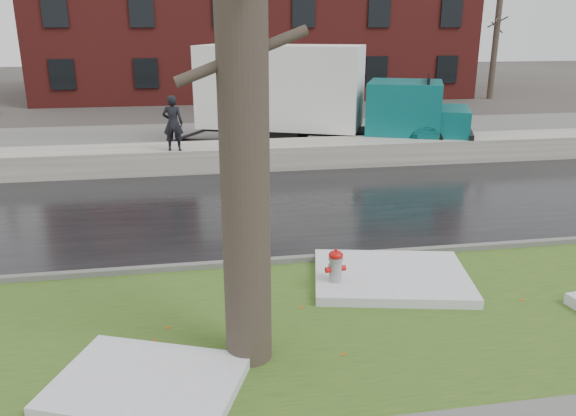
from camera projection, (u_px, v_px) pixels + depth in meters
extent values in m
plane|color=#47423D|center=(335.00, 285.00, 9.66)|extent=(120.00, 120.00, 0.00)
cube|color=#2D511B|center=(356.00, 319.00, 8.48)|extent=(60.00, 4.50, 0.04)
cube|color=black|center=(290.00, 206.00, 13.87)|extent=(60.00, 7.00, 0.03)
cube|color=slate|center=(252.00, 140.00, 21.84)|extent=(60.00, 9.00, 0.03)
cube|color=slate|center=(322.00, 258.00, 10.57)|extent=(60.00, 0.15, 0.14)
cube|color=beige|center=(267.00, 155.00, 17.70)|extent=(60.00, 1.60, 0.75)
cube|color=maroon|center=(252.00, 14.00, 36.57)|extent=(26.00, 12.00, 10.00)
cylinder|color=#504539|center=(122.00, 45.00, 32.06)|extent=(0.36, 0.36, 6.50)
cylinder|color=#504539|center=(120.00, 27.00, 31.77)|extent=(0.84, 1.62, 0.73)
cylinder|color=#504539|center=(119.00, 11.00, 31.49)|extent=(1.08, 1.26, 0.66)
cylinder|color=#504539|center=(121.00, 38.00, 31.95)|extent=(1.40, 0.61, 0.63)
cylinder|color=#504539|center=(495.00, 44.00, 33.75)|extent=(0.36, 0.36, 6.50)
cylinder|color=#504539|center=(497.00, 27.00, 33.46)|extent=(0.84, 1.62, 0.73)
cylinder|color=#504539|center=(499.00, 11.00, 33.18)|extent=(1.08, 1.26, 0.66)
cylinder|color=#504539|center=(496.00, 38.00, 33.64)|extent=(1.40, 0.61, 0.63)
cylinder|color=#9A9DA2|center=(335.00, 272.00, 9.29)|extent=(0.23, 0.23, 0.63)
ellipsoid|color=#BA0F0E|center=(336.00, 255.00, 9.19)|extent=(0.27, 0.27, 0.14)
cylinder|color=#BA0F0E|center=(336.00, 250.00, 9.17)|extent=(0.05, 0.05, 0.04)
cylinder|color=#BA0F0E|center=(328.00, 270.00, 9.23)|extent=(0.10, 0.11, 0.10)
cylinder|color=#BA0F0E|center=(343.00, 268.00, 9.31)|extent=(0.10, 0.11, 0.10)
cylinder|color=#9A9DA2|center=(333.00, 266.00, 9.39)|extent=(0.14, 0.11, 0.13)
cylinder|color=#504539|center=(242.00, 66.00, 6.35)|extent=(0.73, 0.73, 7.54)
cylinder|color=#504539|center=(242.00, 56.00, 6.32)|extent=(1.57, 0.31, 0.67)
cube|color=black|center=(318.00, 130.00, 20.20)|extent=(8.15, 4.24, 0.23)
cube|color=white|center=(281.00, 86.00, 20.03)|extent=(6.25, 4.63, 2.84)
cube|color=#0B6668|center=(404.00, 108.00, 19.28)|extent=(3.21, 3.26, 1.79)
cube|color=#0B6668|center=(449.00, 122.00, 19.08)|extent=(2.06, 2.62, 0.95)
cube|color=black|center=(428.00, 90.00, 18.93)|extent=(0.90, 1.97, 0.95)
cube|color=black|center=(193.00, 134.00, 21.35)|extent=(2.15, 1.86, 0.71)
cylinder|color=black|center=(426.00, 144.00, 18.39)|extent=(1.19, 0.74, 1.16)
cylinder|color=black|center=(426.00, 132.00, 20.44)|extent=(1.19, 0.74, 1.16)
cylinder|color=black|center=(283.00, 137.00, 19.44)|extent=(1.19, 0.74, 1.16)
cylinder|color=black|center=(296.00, 127.00, 21.48)|extent=(1.19, 0.74, 1.16)
cylinder|color=black|center=(236.00, 135.00, 19.80)|extent=(1.19, 0.74, 1.16)
cylinder|color=black|center=(254.00, 125.00, 21.85)|extent=(1.19, 0.74, 1.16)
imported|color=black|center=(173.00, 123.00, 16.31)|extent=(0.63, 0.46, 1.62)
cube|color=silver|center=(391.00, 277.00, 9.68)|extent=(2.96, 2.50, 0.16)
cube|color=silver|center=(147.00, 384.00, 6.80)|extent=(2.64, 2.30, 0.14)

